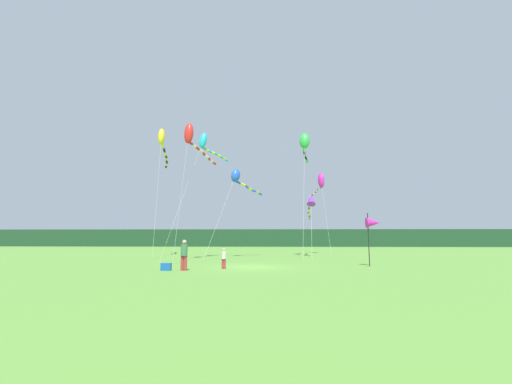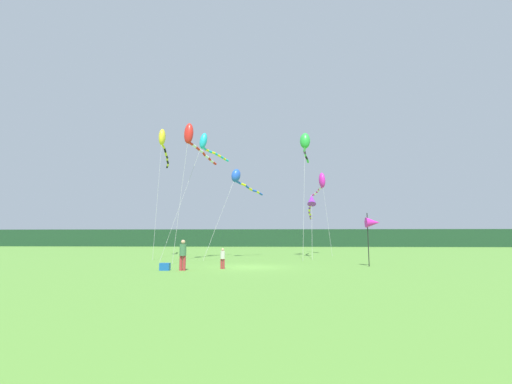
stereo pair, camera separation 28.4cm
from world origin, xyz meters
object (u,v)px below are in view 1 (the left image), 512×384
at_px(kite_green, 305,143).
at_px(kite_red, 192,137).
at_px(person_adult, 184,253).
at_px(cooler_box, 166,267).
at_px(kite_purple, 311,202).
at_px(kite_magenta, 320,182).
at_px(kite_yellow, 162,141).
at_px(kite_blue, 238,178).
at_px(kite_cyan, 205,143).
at_px(banner_flag_pole, 373,223).
at_px(person_child, 224,257).

bearing_deg(kite_green, kite_red, -152.01).
distance_m(person_adult, kite_red, 11.69).
xyz_separation_m(cooler_box, kite_purple, (9.97, 13.86, 5.08)).
height_order(cooler_box, kite_magenta, kite_magenta).
height_order(cooler_box, kite_yellow, kite_yellow).
bearing_deg(kite_yellow, kite_blue, -6.04).
xyz_separation_m(kite_magenta, kite_cyan, (-11.44, -8.30, 2.28)).
xyz_separation_m(kite_magenta, kite_purple, (-1.63, -4.33, -2.72)).
distance_m(kite_green, kite_cyan, 9.55).
distance_m(person_adult, kite_cyan, 13.60).
relative_size(kite_red, kite_cyan, 0.99).
height_order(kite_red, kite_cyan, kite_cyan).
relative_size(kite_green, kite_red, 1.07).
bearing_deg(kite_blue, person_adult, -99.59).
bearing_deg(kite_green, kite_purple, 66.21).
bearing_deg(kite_cyan, kite_red, -102.90).
height_order(person_adult, kite_blue, kite_blue).
xyz_separation_m(kite_red, kite_cyan, (0.61, 2.66, 0.23)).
distance_m(banner_flag_pole, kite_yellow, 21.38).
bearing_deg(kite_cyan, kite_green, 15.49).
bearing_deg(kite_magenta, person_adult, -120.20).
height_order(kite_purple, kite_blue, kite_blue).
bearing_deg(kite_blue, banner_flag_pole, -39.57).
bearing_deg(person_adult, banner_flag_pole, 15.72).
distance_m(kite_magenta, kite_blue, 10.91).
bearing_deg(kite_purple, kite_yellow, -174.06).
relative_size(kite_magenta, kite_green, 0.76).
distance_m(person_child, kite_yellow, 17.22).
bearing_deg(kite_cyan, banner_flag_pole, -27.19).
relative_size(kite_green, kite_blue, 1.44).
height_order(kite_green, kite_red, kite_green).
distance_m(kite_red, kite_yellow, 6.69).
xyz_separation_m(kite_green, kite_blue, (-6.37, -0.89, -3.56)).
height_order(kite_green, kite_cyan, kite_green).
xyz_separation_m(kite_magenta, kite_red, (-12.05, -10.96, 2.04)).
xyz_separation_m(cooler_box, kite_red, (-0.45, 7.23, 9.84)).
xyz_separation_m(kite_magenta, kite_blue, (-8.63, -6.64, -0.61)).
distance_m(person_child, kite_cyan, 13.31).
bearing_deg(kite_yellow, person_adult, -65.47).
distance_m(cooler_box, kite_purple, 17.81).
distance_m(kite_yellow, kite_blue, 8.54).
bearing_deg(kite_yellow, cooler_box, -69.56).
distance_m(cooler_box, kite_yellow, 17.19).
relative_size(banner_flag_pole, kite_magenta, 0.39).
distance_m(person_child, banner_flag_pole, 10.17).
bearing_deg(banner_flag_pole, kite_red, 163.79).
bearing_deg(kite_green, person_adult, -123.81).
relative_size(person_adult, kite_green, 0.15).
bearing_deg(kite_purple, kite_red, -147.54).
bearing_deg(person_child, cooler_box, -159.64).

